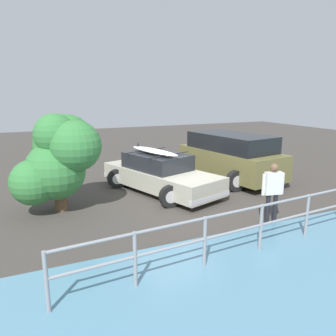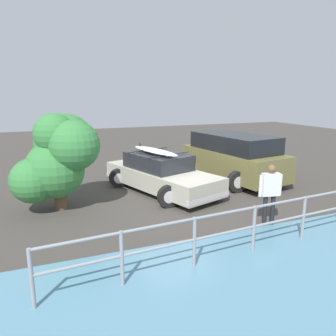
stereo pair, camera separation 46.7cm
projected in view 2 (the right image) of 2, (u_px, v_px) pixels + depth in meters
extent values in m
cube|color=#423D38|center=(176.00, 197.00, 10.69)|extent=(44.00, 44.00, 0.02)
cube|color=#B7B29E|center=(162.00, 178.00, 11.16)|extent=(2.99, 4.79, 0.59)
cube|color=#23262B|center=(158.00, 161.00, 11.17)|extent=(2.07, 2.51, 0.52)
cube|color=silver|center=(209.00, 198.00, 9.55)|extent=(1.65, 0.63, 0.14)
cube|color=silver|center=(126.00, 171.00, 12.85)|extent=(1.65, 0.63, 0.14)
cylinder|color=black|center=(209.00, 186.00, 10.68)|extent=(0.67, 0.18, 0.67)
cylinder|color=#B7B7BC|center=(209.00, 186.00, 10.68)|extent=(0.37, 0.19, 0.37)
cylinder|color=black|center=(169.00, 196.00, 9.62)|extent=(0.67, 0.18, 0.67)
cylinder|color=#B7B7BC|center=(169.00, 196.00, 9.62)|extent=(0.37, 0.19, 0.37)
cylinder|color=black|center=(156.00, 171.00, 12.77)|extent=(0.67, 0.18, 0.67)
cylinder|color=#B7B7BC|center=(156.00, 171.00, 12.77)|extent=(0.37, 0.19, 0.37)
cylinder|color=black|center=(119.00, 178.00, 11.70)|extent=(0.67, 0.18, 0.67)
cylinder|color=#B7B7BC|center=(119.00, 178.00, 11.70)|extent=(0.37, 0.19, 0.37)
cylinder|color=black|center=(169.00, 155.00, 10.66)|extent=(1.67, 0.57, 0.03)
cylinder|color=black|center=(148.00, 150.00, 11.55)|extent=(1.67, 0.57, 0.03)
ellipsoid|color=white|center=(155.00, 151.00, 11.08)|extent=(1.15, 2.52, 0.09)
cone|color=black|center=(140.00, 144.00, 11.83)|extent=(0.10, 0.10, 0.14)
cube|color=brown|center=(233.00, 162.00, 12.55)|extent=(2.51, 4.50, 0.93)
cube|color=black|center=(234.00, 142.00, 12.38)|extent=(2.22, 3.55, 0.61)
cylinder|color=black|center=(199.00, 151.00, 14.40)|extent=(0.68, 0.28, 0.66)
cylinder|color=black|center=(276.00, 175.00, 12.03)|extent=(0.74, 0.22, 0.74)
cylinder|color=#B7B7BC|center=(276.00, 175.00, 12.03)|extent=(0.41, 0.23, 0.41)
cylinder|color=black|center=(237.00, 182.00, 11.08)|extent=(0.74, 0.22, 0.74)
cylinder|color=#B7B7BC|center=(237.00, 182.00, 11.08)|extent=(0.41, 0.23, 0.41)
cylinder|color=black|center=(230.00, 162.00, 14.17)|extent=(0.74, 0.22, 0.74)
cylinder|color=#B7B7BC|center=(230.00, 162.00, 14.17)|extent=(0.41, 0.23, 0.41)
cylinder|color=black|center=(194.00, 167.00, 13.22)|extent=(0.74, 0.22, 0.74)
cylinder|color=#B7B7BC|center=(194.00, 167.00, 13.22)|extent=(0.41, 0.23, 0.41)
cylinder|color=black|center=(272.00, 210.00, 8.37)|extent=(0.11, 0.11, 0.77)
cylinder|color=black|center=(265.00, 210.00, 8.34)|extent=(0.11, 0.11, 0.77)
cube|color=silver|center=(271.00, 184.00, 8.20)|extent=(0.48, 0.26, 0.58)
sphere|color=brown|center=(272.00, 169.00, 8.11)|extent=(0.21, 0.21, 0.21)
cylinder|color=silver|center=(280.00, 185.00, 8.25)|extent=(0.08, 0.08, 0.55)
cylinder|color=silver|center=(261.00, 186.00, 8.16)|extent=(0.08, 0.08, 0.55)
cylinder|color=gray|center=(303.00, 218.00, 7.52)|extent=(0.07, 0.07, 1.02)
cylinder|color=gray|center=(254.00, 229.00, 6.90)|extent=(0.07, 0.07, 1.02)
cylinder|color=gray|center=(194.00, 242.00, 6.28)|extent=(0.07, 0.07, 1.02)
cylinder|color=gray|center=(122.00, 259.00, 5.66)|extent=(0.07, 0.07, 1.02)
cylinder|color=gray|center=(32.00, 279.00, 5.04)|extent=(0.07, 0.07, 1.02)
cylinder|color=gray|center=(255.00, 207.00, 6.79)|extent=(8.69, 0.71, 0.06)
cylinder|color=gray|center=(254.00, 227.00, 6.88)|extent=(8.69, 0.71, 0.06)
cylinder|color=brown|center=(61.00, 198.00, 9.49)|extent=(0.34, 0.34, 0.64)
sphere|color=#387F3D|center=(74.00, 145.00, 8.96)|extent=(1.40, 1.40, 1.40)
sphere|color=#387F3D|center=(33.00, 181.00, 8.99)|extent=(1.26, 1.26, 1.26)
sphere|color=#387F3D|center=(55.00, 169.00, 9.26)|extent=(1.66, 1.66, 1.66)
sphere|color=#387F3D|center=(65.00, 144.00, 9.54)|extent=(1.77, 1.77, 1.77)
sphere|color=#387F3D|center=(55.00, 134.00, 9.03)|extent=(1.15, 1.15, 1.15)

